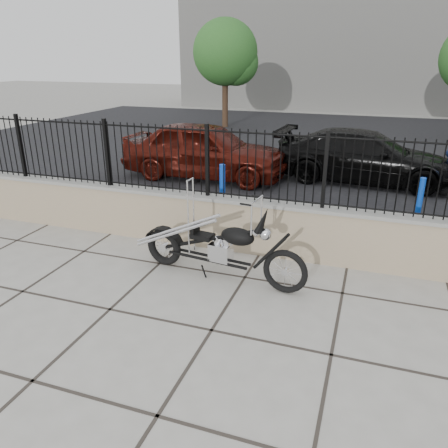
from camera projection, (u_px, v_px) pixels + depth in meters
ground_plane at (211, 330)px, 5.57m from camera, size 90.00×90.00×0.00m
parking_lot at (327, 147)px, 16.58m from camera, size 30.00×30.00×0.00m
retaining_wall at (262, 227)px, 7.60m from camera, size 14.00×0.36×0.96m
iron_fence at (264, 167)px, 7.20m from camera, size 14.00×0.08×1.20m
background_building at (359, 42)px, 27.46m from camera, size 22.00×6.00×8.00m
chopper_motorcycle at (218, 231)px, 6.63m from camera, size 2.66×0.79×1.57m
car_red at (205, 150)px, 12.24m from camera, size 4.65×1.88×1.58m
car_black at (365, 157)px, 11.85m from camera, size 4.92×2.26×1.39m
bollard_a at (222, 188)px, 9.64m from camera, size 0.15×0.15×1.07m
bollard_b at (420, 201)px, 8.95m from camera, size 0.15×0.15×0.97m
tree_left at (225, 49)px, 20.01m from camera, size 2.98×2.98×5.03m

